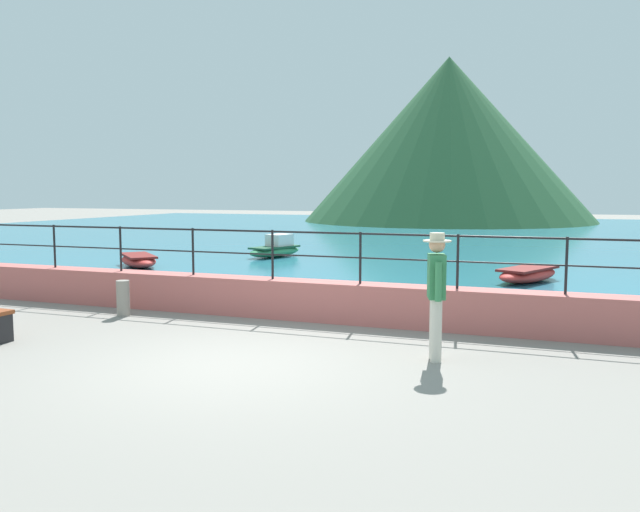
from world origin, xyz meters
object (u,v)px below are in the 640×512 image
Objects in this scene: boat_2 at (528,274)px; boat_3 at (276,249)px; person_walking at (436,290)px; bollard at (123,298)px; boat_1 at (139,260)px.

boat_2 is 1.00× the size of boat_3.
bollard is at bearing 169.34° from person_walking.
boat_1 is at bearing 123.98° from bollard.
person_walking is at bearing -56.49° from boat_3.
bollard is 0.29× the size of boat_1.
bollard is at bearing -56.02° from boat_1.
boat_3 reaches higher than boat_1.
person_walking is at bearing -96.12° from boat_2.
person_walking is at bearing -10.66° from bollard.
boat_2 is (0.85, 7.97, -0.72)m from person_walking.
boat_1 is 4.83m from boat_3.
boat_2 is (10.99, 0.68, 0.00)m from boat_1.
boat_1 is 11.01m from boat_2.
person_walking is 8.04m from boat_2.
boat_3 reaches higher than bollard.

